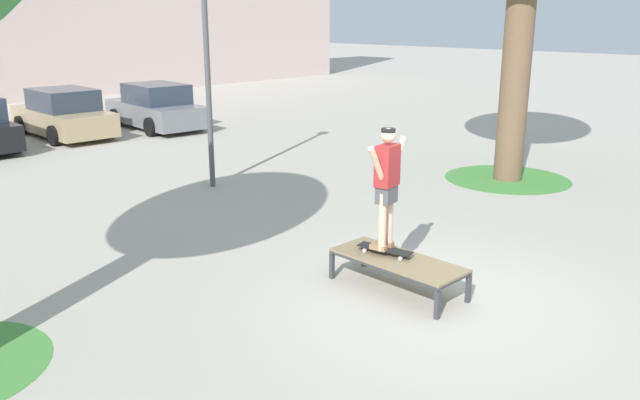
{
  "coord_description": "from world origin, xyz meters",
  "views": [
    {
      "loc": [
        -6.8,
        -4.51,
        3.68
      ],
      "look_at": [
        -0.13,
        2.05,
        1.0
      ],
      "focal_mm": 36.29,
      "sensor_mm": 36.0,
      "label": 1
    }
  ],
  "objects_px": {
    "skate_box": "(398,262)",
    "car_grey": "(156,108)",
    "car_tan": "(63,115)",
    "skateboard": "(385,249)",
    "light_post": "(204,8)",
    "skater": "(387,180)"
  },
  "relations": [
    {
      "from": "skate_box",
      "to": "light_post",
      "type": "bearing_deg",
      "value": 75.94
    },
    {
      "from": "car_tan",
      "to": "car_grey",
      "type": "height_order",
      "value": "same"
    },
    {
      "from": "skateboard",
      "to": "skater",
      "type": "relative_size",
      "value": 0.49
    },
    {
      "from": "skateboard",
      "to": "car_tan",
      "type": "relative_size",
      "value": 0.19
    },
    {
      "from": "skateboard",
      "to": "light_post",
      "type": "relative_size",
      "value": 0.14
    },
    {
      "from": "skater",
      "to": "light_post",
      "type": "relative_size",
      "value": 0.29
    },
    {
      "from": "skateboard",
      "to": "skater",
      "type": "bearing_deg",
      "value": 101.09
    },
    {
      "from": "car_grey",
      "to": "car_tan",
      "type": "bearing_deg",
      "value": 166.19
    },
    {
      "from": "skateboard",
      "to": "skater",
      "type": "distance_m",
      "value": 0.99
    },
    {
      "from": "skater",
      "to": "car_tan",
      "type": "distance_m",
      "value": 14.72
    },
    {
      "from": "skate_box",
      "to": "car_grey",
      "type": "relative_size",
      "value": 0.44
    },
    {
      "from": "skater",
      "to": "car_tan",
      "type": "relative_size",
      "value": 0.4
    },
    {
      "from": "skate_box",
      "to": "car_tan",
      "type": "xyz_separation_m",
      "value": [
        2.06,
        14.78,
        0.28
      ]
    },
    {
      "from": "car_tan",
      "to": "light_post",
      "type": "relative_size",
      "value": 0.73
    },
    {
      "from": "light_post",
      "to": "skater",
      "type": "bearing_deg",
      "value": -104.55
    },
    {
      "from": "skateboard",
      "to": "light_post",
      "type": "distance_m",
      "value": 7.22
    },
    {
      "from": "car_tan",
      "to": "light_post",
      "type": "xyz_separation_m",
      "value": [
        -0.44,
        -8.32,
        3.13
      ]
    },
    {
      "from": "skateboard",
      "to": "light_post",
      "type": "height_order",
      "value": "light_post"
    },
    {
      "from": "car_tan",
      "to": "skater",
      "type": "bearing_deg",
      "value": -98.04
    },
    {
      "from": "light_post",
      "to": "car_tan",
      "type": "bearing_deg",
      "value": 86.98
    },
    {
      "from": "skater",
      "to": "car_tan",
      "type": "bearing_deg",
      "value": 81.96
    },
    {
      "from": "car_tan",
      "to": "skateboard",
      "type": "bearing_deg",
      "value": -98.04
    }
  ]
}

